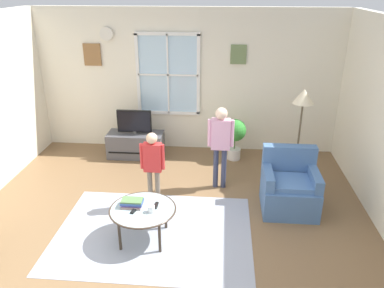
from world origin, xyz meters
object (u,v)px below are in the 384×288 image
object	(u,v)px
potted_plant_by_window	(235,134)
armchair	(289,188)
remote_near_cup	(156,205)
person_pink_shirt	(221,139)
remote_near_books	(134,210)
book_stack	(132,203)
television	(134,121)
tv_stand	(136,145)
floor_lamp	(303,106)
cup	(151,209)
person_red_shirt	(153,162)
coffee_table	(143,210)

from	to	relation	value
potted_plant_by_window	armchair	bearing A→B (deg)	-64.75
remote_near_cup	person_pink_shirt	xyz separation A→B (m)	(0.77, 1.34, 0.37)
remote_near_books	remote_near_cup	world-z (taller)	same
book_stack	television	bearing A→B (deg)	101.96
tv_stand	book_stack	bearing A→B (deg)	-78.05
remote_near_books	floor_lamp	xyz separation A→B (m)	(2.23, 1.72, 0.85)
book_stack	cup	size ratio (longest dim) A/B	3.22
armchair	remote_near_books	xyz separation A→B (m)	(-2.02, -0.95, 0.13)
book_stack	armchair	bearing A→B (deg)	22.03
remote_near_cup	armchair	bearing A→B (deg)	24.75
book_stack	person_red_shirt	distance (m)	0.77
television	person_red_shirt	world-z (taller)	person_red_shirt
tv_stand	television	world-z (taller)	television
armchair	book_stack	size ratio (longest dim) A/B	3.17
coffee_table	cup	size ratio (longest dim) A/B	9.78
remote_near_cup	tv_stand	bearing A→B (deg)	108.74
tv_stand	person_pink_shirt	world-z (taller)	person_pink_shirt
remote_near_cup	person_red_shirt	distance (m)	0.76
tv_stand	person_red_shirt	distance (m)	1.86
remote_near_cup	cup	bearing A→B (deg)	-104.85
tv_stand	floor_lamp	distance (m)	3.09
person_red_shirt	person_pink_shirt	xyz separation A→B (m)	(0.93, 0.65, 0.11)
tv_stand	floor_lamp	bearing A→B (deg)	-15.75
book_stack	floor_lamp	bearing A→B (deg)	35.18
remote_near_cup	potted_plant_by_window	distance (m)	2.62
tv_stand	cup	distance (m)	2.63
book_stack	floor_lamp	world-z (taller)	floor_lamp
armchair	cup	size ratio (longest dim) A/B	10.18
tv_stand	cup	bearing A→B (deg)	-72.91
cup	floor_lamp	distance (m)	2.78
book_stack	potted_plant_by_window	distance (m)	2.77
remote_near_books	tv_stand	bearing A→B (deg)	102.54
coffee_table	floor_lamp	distance (m)	2.85
remote_near_books	floor_lamp	size ratio (longest dim) A/B	0.09
tv_stand	television	size ratio (longest dim) A/B	1.62
person_pink_shirt	remote_near_books	bearing A→B (deg)	-124.72
book_stack	person_pink_shirt	xyz separation A→B (m)	(1.07, 1.36, 0.34)
coffee_table	remote_near_cup	size ratio (longest dim) A/B	5.97
tv_stand	remote_near_cup	size ratio (longest dim) A/B	7.27
floor_lamp	television	bearing A→B (deg)	164.31
remote_near_cup	floor_lamp	xyz separation A→B (m)	(1.98, 1.59, 0.85)
potted_plant_by_window	tv_stand	bearing A→B (deg)	-178.88
television	remote_near_books	world-z (taller)	television
book_stack	cup	distance (m)	0.29
person_red_shirt	person_pink_shirt	bearing A→B (deg)	34.74
remote_near_books	remote_near_cup	size ratio (longest dim) A/B	1.00
coffee_table	book_stack	world-z (taller)	book_stack
coffee_table	person_pink_shirt	world-z (taller)	person_pink_shirt
television	remote_near_books	distance (m)	2.57
person_red_shirt	person_pink_shirt	world-z (taller)	person_pink_shirt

